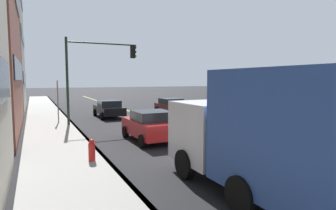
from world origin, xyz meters
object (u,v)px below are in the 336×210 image
(street_sign_post, at_px, (58,99))
(fire_hydrant, at_px, (92,152))
(traffic_light_mast, at_px, (96,66))
(car_red, at_px, (151,125))
(car_maroon, at_px, (171,106))
(car_black, at_px, (109,109))
(car_white, at_px, (209,112))
(truck_blue, at_px, (296,139))

(street_sign_post, relative_size, fire_hydrant, 3.21)
(street_sign_post, bearing_deg, traffic_light_mast, -121.33)
(car_red, relative_size, street_sign_post, 1.27)
(car_maroon, distance_m, car_black, 5.63)
(car_red, bearing_deg, car_white, -57.96)
(car_maroon, relative_size, car_red, 1.02)
(street_sign_post, bearing_deg, fire_hydrant, -178.33)
(car_maroon, relative_size, truck_blue, 0.49)
(car_black, xyz_separation_m, fire_hydrant, (-12.65, 3.75, -0.24))
(car_black, relative_size, fire_hydrant, 4.49)
(traffic_light_mast, bearing_deg, fire_hydrant, 167.36)
(car_black, bearing_deg, fire_hydrant, 163.50)
(car_black, height_order, truck_blue, truck_blue)
(car_black, height_order, street_sign_post, street_sign_post)
(car_white, xyz_separation_m, street_sign_post, (3.79, 9.81, 1.04))
(car_red, height_order, car_white, car_red)
(fire_hydrant, bearing_deg, street_sign_post, 1.67)
(traffic_light_mast, bearing_deg, car_black, -25.41)
(car_red, distance_m, traffic_light_mast, 7.09)
(car_maroon, xyz_separation_m, street_sign_post, (-2.03, 9.68, 1.05))
(traffic_light_mast, relative_size, street_sign_post, 1.92)
(car_red, distance_m, truck_blue, 8.75)
(truck_blue, height_order, street_sign_post, truck_blue)
(car_black, xyz_separation_m, street_sign_post, (-2.21, 4.05, 1.06))
(car_black, height_order, traffic_light_mast, traffic_light_mast)
(car_maroon, xyz_separation_m, truck_blue, (-18.29, 5.95, 1.02))
(car_white, height_order, traffic_light_mast, traffic_light_mast)
(car_maroon, bearing_deg, truck_blue, 161.98)
(car_black, relative_size, traffic_light_mast, 0.73)
(car_maroon, height_order, traffic_light_mast, traffic_light_mast)
(car_white, bearing_deg, car_red, 122.04)
(traffic_light_mast, bearing_deg, truck_blue, -174.60)
(car_white, bearing_deg, fire_hydrant, 125.00)
(car_red, xyz_separation_m, car_white, (3.78, -6.03, -0.06))
(car_black, distance_m, street_sign_post, 4.73)
(car_white, distance_m, truck_blue, 13.91)
(car_maroon, height_order, fire_hydrant, car_maroon)
(street_sign_post, bearing_deg, car_maroon, -78.13)
(car_red, distance_m, car_black, 9.78)
(car_white, bearing_deg, street_sign_post, 68.89)
(car_red, distance_m, street_sign_post, 8.51)
(car_maroon, xyz_separation_m, car_red, (-9.60, 5.91, 0.06))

